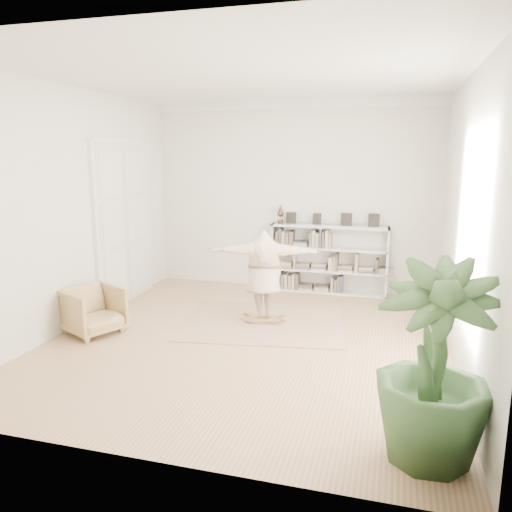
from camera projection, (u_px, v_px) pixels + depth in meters
The scene contains 9 objects.
floor at pixel (249, 340), 7.16m from camera, with size 6.00×6.00×0.00m, color #97754E.
room_shell at pixel (294, 105), 9.22m from camera, with size 6.00×6.00×6.00m.
doors at pixel (124, 224), 8.82m from camera, with size 0.09×1.78×2.92m.
bookshelf at pixel (328, 260), 9.49m from camera, with size 2.20×0.35×1.64m.
armchair at pixel (93, 311), 7.36m from camera, with size 0.74×0.76×0.69m, color tan.
rug at pixel (264, 322), 7.87m from camera, with size 2.50×2.00×0.02m, color tan.
rocker_board at pixel (264, 319), 7.86m from camera, with size 0.50×0.34×0.10m.
person at pixel (264, 272), 7.71m from camera, with size 1.72×0.47×1.40m, color beige.
houseplant at pixel (433, 364), 4.20m from camera, with size 0.99×0.99×1.76m, color #315229.
Camera 1 is at (1.92, -6.49, 2.61)m, focal length 35.00 mm.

